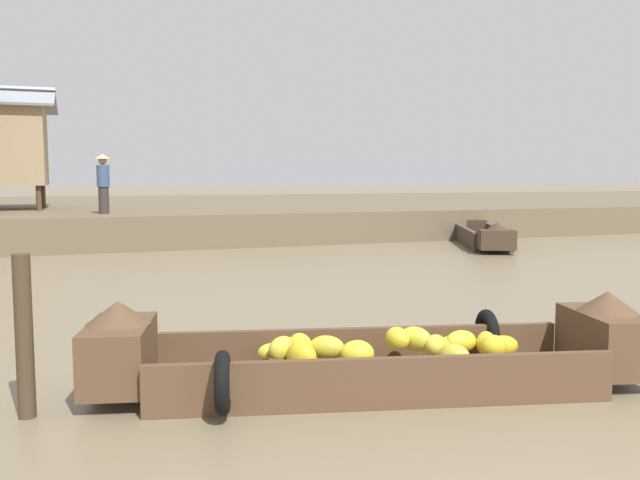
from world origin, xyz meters
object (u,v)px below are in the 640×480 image
Objects in this scene: vendor_person at (103,180)px; banana_boat at (375,357)px; fishing_skiff_distant at (482,235)px; mooring_post at (24,337)px.

banana_boat is at bearing -81.89° from vendor_person.
vendor_person reaches higher than fishing_skiff_distant.
mooring_post is (-2.97, 0.27, 0.38)m from banana_boat.
fishing_skiff_distant is at bearing 42.79° from mooring_post.
mooring_post is at bearing 174.82° from banana_boat.
mooring_post reaches higher than fishing_skiff_distant.
banana_boat is at bearing -127.64° from fishing_skiff_distant.
banana_boat reaches higher than fishing_skiff_distant.
fishing_skiff_distant is at bearing -18.04° from vendor_person.
fishing_skiff_distant is 2.80× the size of vendor_person.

